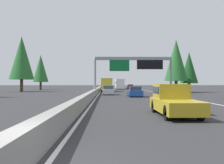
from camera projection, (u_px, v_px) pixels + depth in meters
ground_plane at (101, 91)px, 65.60m from camera, size 320.00×320.00×0.00m
median_barrier at (101, 87)px, 85.59m from camera, size 180.00×0.56×0.90m
shoulder_stripe_right at (141, 90)px, 75.81m from camera, size 160.00×0.16×0.01m
shoulder_stripe_median at (102, 90)px, 75.60m from camera, size 160.00×0.16×0.01m
sign_gantry_overhead at (134, 65)px, 42.20m from camera, size 0.50×12.68×6.14m
pickup_far_left at (173, 100)px, 15.67m from camera, size 5.60×2.00×1.86m
sedan_mid_right at (108, 91)px, 42.56m from camera, size 4.40×1.80×1.47m
sedan_distant_a at (130, 87)px, 83.24m from camera, size 4.40×1.80×1.47m
bus_mid_left at (119, 84)px, 82.62m from camera, size 11.50×2.55×3.10m
box_truck_near_center at (107, 84)px, 58.72m from camera, size 8.50×2.40×2.95m
sedan_distant_b at (135, 92)px, 36.51m from camera, size 4.40×1.80×1.47m
conifer_right_near at (176, 60)px, 52.16m from camera, size 4.67×4.67×10.62m
conifer_right_mid at (189, 68)px, 55.03m from camera, size 3.72×3.72×8.45m
conifer_left_near at (22, 58)px, 57.93m from camera, size 5.43×5.43×12.33m
conifer_left_mid at (41, 68)px, 73.90m from camera, size 4.36×4.36×9.92m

